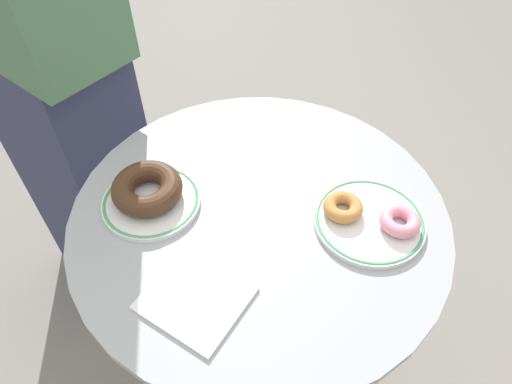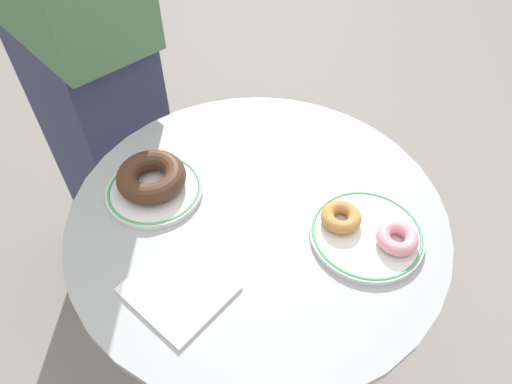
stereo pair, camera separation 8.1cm
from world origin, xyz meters
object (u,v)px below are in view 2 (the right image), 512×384
Objects in this scene: person_figure at (76,45)px; plate_right at (366,234)px; donut_pink_frosted at (397,238)px; donut_chocolate at (151,177)px; cafe_table at (257,284)px; plate_left at (155,190)px; paper_napkin at (178,289)px; donut_old_fashioned at (341,217)px.

plate_right is at bearing -14.94° from person_figure.
donut_pink_frosted is at bearing -14.08° from person_figure.
person_figure is (-0.76, 0.20, 0.06)m from plate_right.
person_figure is at bearing 145.17° from donut_chocolate.
donut_chocolate is (-0.20, -0.03, 0.28)m from cafe_table.
plate_left is 1.21× the size of paper_napkin.
cafe_table is 3.81× the size of plate_right.
plate_right is 2.79× the size of donut_pink_frosted.
donut_pink_frosted is 0.36m from paper_napkin.
donut_old_fashioned reaches higher than plate_left.
donut_pink_frosted is (0.24, 0.03, 0.27)m from cafe_table.
donut_old_fashioned reaches higher than paper_napkin.
donut_chocolate reaches higher than cafe_table.
paper_napkin is (-0.23, -0.22, -0.00)m from plate_right.
donut_pink_frosted reaches higher than plate_left.
cafe_table is at bearing -173.72° from donut_pink_frosted.
plate_left reaches higher than cafe_table.
plate_left is 2.56× the size of donut_pink_frosted.
donut_pink_frosted is 1.00× the size of donut_old_fashioned.
donut_old_fashioned is (0.34, 0.06, -0.01)m from donut_chocolate.
donut_old_fashioned is 0.47× the size of paper_napkin.
donut_chocolate is 0.35m from donut_old_fashioned.
donut_chocolate is (-0.39, -0.06, 0.02)m from plate_right.
cafe_table is 4.14× the size of plate_left.
donut_chocolate is 0.44m from donut_pink_frosted.
cafe_table is 5.80× the size of donut_chocolate.
plate_left is at bearing -35.07° from person_figure.
cafe_table is 0.37m from donut_pink_frosted.
donut_pink_frosted is (0.44, 0.06, -0.01)m from donut_chocolate.
paper_napkin is (0.15, -0.16, -0.03)m from donut_chocolate.
donut_pink_frosted is (0.43, 0.07, 0.02)m from plate_left.
plate_left and plate_right have the same top height.
donut_old_fashioned is at bearing 177.91° from donut_pink_frosted.
plate_right is 2.79× the size of donut_old_fashioned.
donut_chocolate is at bearing -34.83° from person_figure.
cafe_table is 0.69m from person_figure.
donut_old_fashioned is (-0.05, 0.00, 0.02)m from plate_right.
plate_right is 0.79m from person_figure.
plate_right is 0.39m from donut_chocolate.
donut_old_fashioned is at bearing 11.69° from plate_left.
donut_pink_frosted reaches higher than plate_right.
donut_pink_frosted is at bearing 6.28° from cafe_table.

